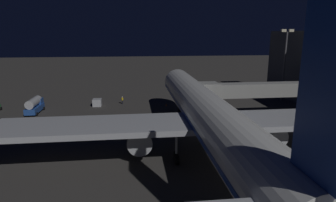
{
  "coord_description": "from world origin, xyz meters",
  "views": [
    {
      "loc": [
        9.18,
        46.0,
        15.77
      ],
      "look_at": [
        3.0,
        -5.28,
        3.5
      ],
      "focal_mm": 30.29,
      "sensor_mm": 36.0,
      "label": 1
    }
  ],
  "objects_px": {
    "ground_crew_marshaller_fwd": "(122,100)",
    "traffic_cone_nose_starboard": "(166,105)",
    "jet_bridge": "(247,90)",
    "baggage_container_near_belt": "(97,103)",
    "traffic_cone_nose_port": "(185,104)",
    "fuel_tanker": "(35,105)",
    "apron_floodlight_mast": "(285,60)",
    "airliner_at_gate": "(208,116)"
  },
  "relations": [
    {
      "from": "jet_bridge",
      "to": "traffic_cone_nose_port",
      "type": "distance_m",
      "value": 16.37
    },
    {
      "from": "jet_bridge",
      "to": "ground_crew_marshaller_fwd",
      "type": "relative_size",
      "value": 11.76
    },
    {
      "from": "baggage_container_near_belt",
      "to": "traffic_cone_nose_port",
      "type": "height_order",
      "value": "baggage_container_near_belt"
    },
    {
      "from": "jet_bridge",
      "to": "apron_floodlight_mast",
      "type": "relative_size",
      "value": 1.23
    },
    {
      "from": "baggage_container_near_belt",
      "to": "ground_crew_marshaller_fwd",
      "type": "bearing_deg",
      "value": -167.17
    },
    {
      "from": "ground_crew_marshaller_fwd",
      "to": "traffic_cone_nose_starboard",
      "type": "height_order",
      "value": "ground_crew_marshaller_fwd"
    },
    {
      "from": "baggage_container_near_belt",
      "to": "apron_floodlight_mast",
      "type": "bearing_deg",
      "value": 178.9
    },
    {
      "from": "jet_bridge",
      "to": "traffic_cone_nose_starboard",
      "type": "bearing_deg",
      "value": -43.1
    },
    {
      "from": "traffic_cone_nose_port",
      "to": "traffic_cone_nose_starboard",
      "type": "height_order",
      "value": "same"
    },
    {
      "from": "traffic_cone_nose_port",
      "to": "fuel_tanker",
      "type": "bearing_deg",
      "value": 4.44
    },
    {
      "from": "ground_crew_marshaller_fwd",
      "to": "traffic_cone_nose_starboard",
      "type": "relative_size",
      "value": 3.2
    },
    {
      "from": "jet_bridge",
      "to": "baggage_container_near_belt",
      "type": "height_order",
      "value": "jet_bridge"
    },
    {
      "from": "airliner_at_gate",
      "to": "traffic_cone_nose_port",
      "type": "xyz_separation_m",
      "value": [
        -2.2,
        -27.67,
        -5.31
      ]
    },
    {
      "from": "jet_bridge",
      "to": "fuel_tanker",
      "type": "distance_m",
      "value": 42.16
    },
    {
      "from": "airliner_at_gate",
      "to": "ground_crew_marshaller_fwd",
      "type": "bearing_deg",
      "value": -68.54
    },
    {
      "from": "baggage_container_near_belt",
      "to": "jet_bridge",
      "type": "bearing_deg",
      "value": 153.68
    },
    {
      "from": "jet_bridge",
      "to": "baggage_container_near_belt",
      "type": "bearing_deg",
      "value": -26.32
    },
    {
      "from": "ground_crew_marshaller_fwd",
      "to": "baggage_container_near_belt",
      "type": "bearing_deg",
      "value": 12.83
    },
    {
      "from": "baggage_container_near_belt",
      "to": "traffic_cone_nose_starboard",
      "type": "height_order",
      "value": "baggage_container_near_belt"
    },
    {
      "from": "fuel_tanker",
      "to": "ground_crew_marshaller_fwd",
      "type": "distance_m",
      "value": 18.33
    },
    {
      "from": "traffic_cone_nose_starboard",
      "to": "baggage_container_near_belt",
      "type": "bearing_deg",
      "value": -6.27
    },
    {
      "from": "jet_bridge",
      "to": "traffic_cone_nose_starboard",
      "type": "height_order",
      "value": "jet_bridge"
    },
    {
      "from": "apron_floodlight_mast",
      "to": "fuel_tanker",
      "type": "bearing_deg",
      "value": 3.46
    },
    {
      "from": "baggage_container_near_belt",
      "to": "fuel_tanker",
      "type": "bearing_deg",
      "value": 19.15
    },
    {
      "from": "traffic_cone_nose_port",
      "to": "traffic_cone_nose_starboard",
      "type": "xyz_separation_m",
      "value": [
        4.4,
        0.0,
        0.0
      ]
    },
    {
      "from": "jet_bridge",
      "to": "ground_crew_marshaller_fwd",
      "type": "bearing_deg",
      "value": -33.7
    },
    {
      "from": "airliner_at_gate",
      "to": "jet_bridge",
      "type": "xyz_separation_m",
      "value": [
        -11.2,
        -15.12,
        0.12
      ]
    },
    {
      "from": "apron_floodlight_mast",
      "to": "ground_crew_marshaller_fwd",
      "type": "bearing_deg",
      "value": -3.18
    },
    {
      "from": "airliner_at_gate",
      "to": "apron_floodlight_mast",
      "type": "distance_m",
      "value": 38.5
    },
    {
      "from": "airliner_at_gate",
      "to": "traffic_cone_nose_starboard",
      "type": "height_order",
      "value": "airliner_at_gate"
    },
    {
      "from": "apron_floodlight_mast",
      "to": "traffic_cone_nose_port",
      "type": "height_order",
      "value": "apron_floodlight_mast"
    },
    {
      "from": "fuel_tanker",
      "to": "baggage_container_near_belt",
      "type": "distance_m",
      "value": 12.69
    },
    {
      "from": "ground_crew_marshaller_fwd",
      "to": "jet_bridge",
      "type": "bearing_deg",
      "value": 146.3
    },
    {
      "from": "airliner_at_gate",
      "to": "baggage_container_near_belt",
      "type": "xyz_separation_m",
      "value": [
        17.57,
        -29.36,
        -4.77
      ]
    },
    {
      "from": "fuel_tanker",
      "to": "ground_crew_marshaller_fwd",
      "type": "xyz_separation_m",
      "value": [
        -17.5,
        -5.42,
        -0.67
      ]
    },
    {
      "from": "baggage_container_near_belt",
      "to": "traffic_cone_nose_port",
      "type": "xyz_separation_m",
      "value": [
        -19.77,
        1.69,
        -0.53
      ]
    },
    {
      "from": "airliner_at_gate",
      "to": "traffic_cone_nose_port",
      "type": "distance_m",
      "value": 28.26
    },
    {
      "from": "baggage_container_near_belt",
      "to": "ground_crew_marshaller_fwd",
      "type": "relative_size",
      "value": 1.07
    },
    {
      "from": "airliner_at_gate",
      "to": "apron_floodlight_mast",
      "type": "relative_size",
      "value": 3.41
    },
    {
      "from": "airliner_at_gate",
      "to": "traffic_cone_nose_port",
      "type": "height_order",
      "value": "airliner_at_gate"
    },
    {
      "from": "jet_bridge",
      "to": "apron_floodlight_mast",
      "type": "xyz_separation_m",
      "value": [
        -14.3,
        -13.41,
        4.11
      ]
    },
    {
      "from": "fuel_tanker",
      "to": "traffic_cone_nose_port",
      "type": "distance_m",
      "value": 31.86
    }
  ]
}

